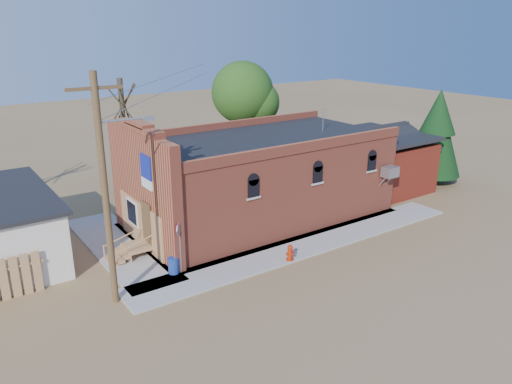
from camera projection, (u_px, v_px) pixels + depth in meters
ground at (295, 260)px, 23.42m from camera, size 120.00×120.00×0.00m
sidewalk_south at (307, 245)px, 24.92m from camera, size 19.00×2.20×0.08m
sidewalk_west at (119, 247)px, 24.67m from camera, size 2.60×10.00×0.08m
brick_bar at (257, 178)px, 27.85m from camera, size 16.40×7.97×6.30m
red_shed at (378, 155)px, 33.20m from camera, size 5.40×6.40×4.30m
utility_pole at (106, 187)px, 18.43m from camera, size 3.12×0.26×9.00m
tree_bare_near at (122, 104)px, 30.03m from camera, size 2.80×2.80×7.65m
tree_leafy at (243, 93)px, 35.29m from camera, size 4.40×4.40×8.15m
evergreen_tree at (437, 130)px, 33.74m from camera, size 3.60×3.60×6.50m
fire_hydrant at (290, 253)px, 23.11m from camera, size 0.43×0.39×0.77m
stop_sign at (180, 234)px, 21.51m from camera, size 0.51×0.49×2.40m
trash_barrel at (174, 265)px, 21.91m from camera, size 0.53×0.53×0.73m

